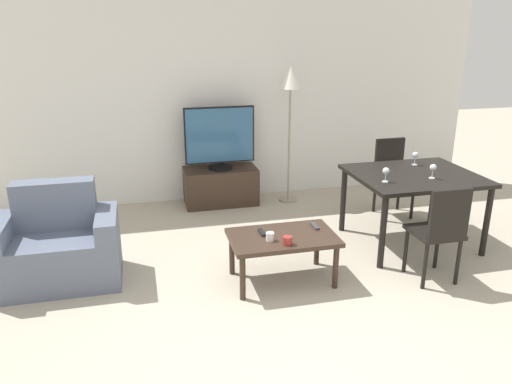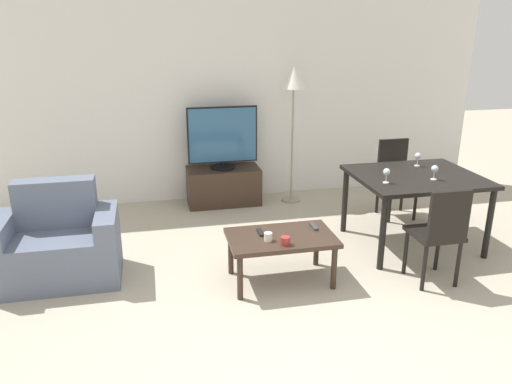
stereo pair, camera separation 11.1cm
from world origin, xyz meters
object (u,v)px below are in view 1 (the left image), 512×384
at_px(coffee_table, 283,241).
at_px(floor_lamp, 290,87).
at_px(cup_white_near, 287,240).
at_px(dining_chair_near, 440,229).
at_px(tv_stand, 221,186).
at_px(cup_colored_far, 270,237).
at_px(remote_primary, 262,232).
at_px(dining_table, 414,181).
at_px(tv, 220,138).
at_px(wine_glass_right, 433,168).
at_px(remote_secondary, 315,226).
at_px(wine_glass_center, 386,172).
at_px(armchair, 57,248).
at_px(wine_glass_left, 415,156).
at_px(dining_chair_far, 392,173).

height_order(coffee_table, floor_lamp, floor_lamp).
bearing_deg(cup_white_near, dining_chair_near, -6.67).
height_order(tv_stand, cup_colored_far, cup_colored_far).
bearing_deg(remote_primary, dining_chair_near, -16.15).
relative_size(dining_table, dining_chair_near, 1.36).
relative_size(tv, floor_lamp, 0.51).
distance_m(dining_table, cup_colored_far, 1.77).
height_order(tv_stand, wine_glass_right, wine_glass_right).
relative_size(coffee_table, remote_secondary, 6.24).
bearing_deg(cup_colored_far, wine_glass_center, 16.84).
distance_m(floor_lamp, remote_secondary, 2.21).
bearing_deg(armchair, dining_chair_near, -13.97).
height_order(tv_stand, cup_white_near, cup_white_near).
bearing_deg(cup_colored_far, wine_glass_right, 12.12).
relative_size(armchair, dining_chair_near, 1.17).
distance_m(tv_stand, wine_glass_left, 2.41).
distance_m(cup_white_near, wine_glass_center, 1.28).
bearing_deg(floor_lamp, wine_glass_center, -76.23).
bearing_deg(dining_chair_far, dining_table, -104.61).
bearing_deg(dining_chair_near, remote_secondary, 155.10).
bearing_deg(wine_glass_center, tv, 125.39).
distance_m(wine_glass_center, wine_glass_right, 0.50).
xyz_separation_m(dining_chair_far, wine_glass_center, (-0.64, -1.01, 0.35)).
height_order(coffee_table, wine_glass_left, wine_glass_left).
bearing_deg(dining_chair_near, dining_chair_far, 75.39).
relative_size(cup_white_near, wine_glass_left, 0.56).
bearing_deg(tv, dining_table, -43.62).
xyz_separation_m(coffee_table, wine_glass_right, (1.61, 0.30, 0.47)).
bearing_deg(tv_stand, remote_secondary, -75.39).
bearing_deg(coffee_table, wine_glass_center, 15.20).
height_order(dining_chair_near, cup_white_near, dining_chair_near).
bearing_deg(wine_glass_center, remote_primary, -170.46).
bearing_deg(tv, armchair, -136.48).
distance_m(armchair, coffee_table, 1.99).
xyz_separation_m(dining_chair_near, floor_lamp, (-0.64, 2.38, 0.96)).
distance_m(dining_chair_near, remote_primary, 1.55).
height_order(tv, wine_glass_right, tv).
xyz_separation_m(floor_lamp, wine_glass_center, (0.43, -1.74, -0.61)).
bearing_deg(remote_secondary, tv_stand, 104.61).
relative_size(floor_lamp, cup_white_near, 20.92).
distance_m(tv, dining_chair_near, 2.92).
relative_size(remote_primary, cup_white_near, 1.83).
height_order(cup_colored_far, wine_glass_center, wine_glass_center).
relative_size(armchair, floor_lamp, 0.62).
height_order(tv, coffee_table, tv).
relative_size(coffee_table, wine_glass_center, 6.42).
height_order(tv, remote_secondary, tv).
bearing_deg(dining_table, cup_colored_far, -161.43).
bearing_deg(floor_lamp, remote_primary, -113.54).
relative_size(armchair, remote_secondary, 7.09).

